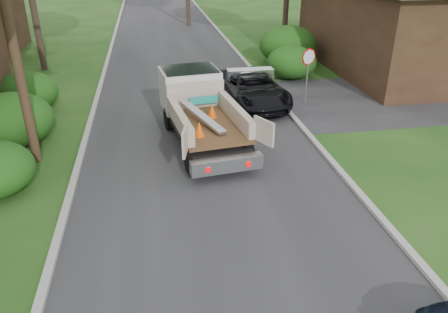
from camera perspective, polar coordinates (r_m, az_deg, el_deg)
name	(u,v)px	position (r m, az deg, el deg)	size (l,w,h in m)	color
ground	(226,233)	(11.12, 0.21, -9.90)	(120.00, 120.00, 0.00)	#194112
road	(188,102)	(20.01, -4.75, 7.07)	(8.00, 90.00, 0.02)	#28282B
side_street	(442,95)	(23.35, 26.55, 7.20)	(16.00, 7.00, 0.02)	#28282B
curb_left	(95,106)	(20.09, -16.54, 6.30)	(0.20, 90.00, 0.12)	#9E9E99
curb_right	(275,96)	(20.72, 6.71, 7.82)	(0.20, 90.00, 0.12)	#9E9E99
stop_sign	(308,64)	(19.67, 10.93, 11.74)	(0.71, 0.32, 2.48)	slate
house_right	(415,10)	(27.30, 23.72, 17.07)	(9.72, 12.96, 6.20)	#352015
hedge_left_b	(12,120)	(17.07, -25.99, 4.30)	(2.86, 2.86, 1.87)	#1E4510
hedge_left_c	(26,92)	(20.38, -24.42, 7.65)	(2.60, 2.60, 1.70)	#1E4510
hedge_right_a	(292,62)	(23.74, 8.84, 12.07)	(2.60, 2.60, 1.70)	#1E4510
hedge_right_b	(288,45)	(26.68, 8.34, 14.23)	(3.38, 3.38, 2.21)	#1E4510
flatbed_truck	(197,103)	(16.14, -3.57, 6.93)	(3.20, 6.21, 2.26)	black
black_pickup	(251,88)	(19.65, 3.61, 8.95)	(2.40, 5.21, 1.45)	black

